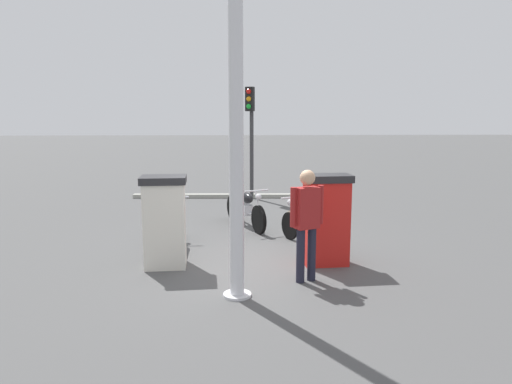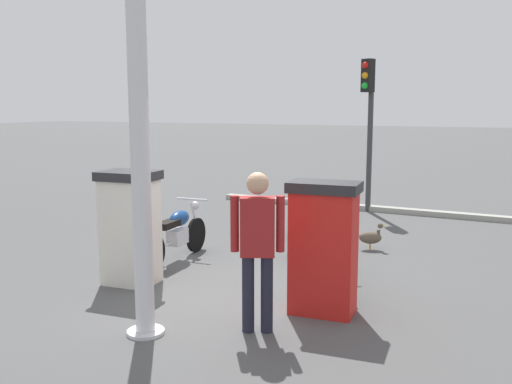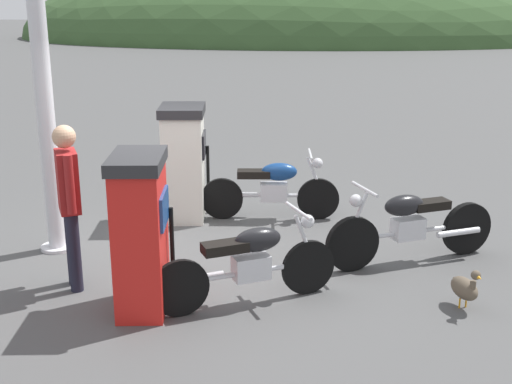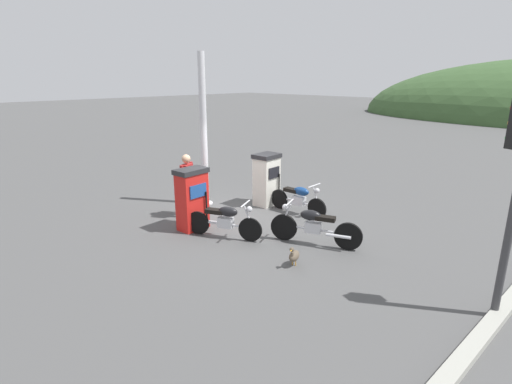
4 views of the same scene
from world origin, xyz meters
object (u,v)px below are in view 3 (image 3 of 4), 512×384
Objects in this scene: motorcycle_near_pump at (250,260)px; wandering_duck at (465,287)px; fuel_pump_near at (141,233)px; canopy_support_pole at (42,73)px; fuel_pump_far at (184,162)px; motorcycle_far_pump at (273,187)px; attendant_person at (69,196)px; motorcycle_extra at (410,225)px.

motorcycle_near_pump reaches higher than wandering_duck.
fuel_pump_near is 2.44m from canopy_support_pole.
motorcycle_near_pump is (1.03, -2.57, -0.32)m from fuel_pump_far.
fuel_pump_far is 0.83× the size of motorcycle_far_pump.
motorcycle_far_pump is (1.19, 0.03, -0.33)m from fuel_pump_far.
attendant_person is 3.75× the size of wandering_duck.
motorcycle_near_pump is at bearing -68.18° from fuel_pump_far.
attendant_person reaches higher than motorcycle_near_pump.
fuel_pump_near reaches higher than motorcycle_far_pump.
canopy_support_pole is at bearing 132.05° from fuel_pump_near.
fuel_pump_far is 1.24m from motorcycle_far_pump.
motorcycle_near_pump is 2.09m from motorcycle_extra.
fuel_pump_near is 0.88× the size of motorcycle_near_pump.
fuel_pump_far is 2.26m from canopy_support_pole.
fuel_pump_far is at bearing 140.59° from wandering_duck.
wandering_duck is at bearing -39.41° from fuel_pump_far.
motorcycle_far_pump is at bearing 137.58° from motorcycle_extra.
motorcycle_extra is at bearing 33.17° from motorcycle_near_pump.
fuel_pump_near is 3.09m from motorcycle_extra.
canopy_support_pole is (-1.38, -1.20, 1.33)m from fuel_pump_far.
wandering_duck is at bearing -53.26° from motorcycle_far_pump.
motorcycle_extra is at bearing 107.10° from wandering_duck.
fuel_pump_far is 3.35× the size of wandering_duck.
motorcycle_far_pump is at bearing 86.41° from motorcycle_near_pump.
fuel_pump_near reaches higher than motorcycle_extra.
fuel_pump_far reaches higher than motorcycle_extra.
attendant_person is (-3.60, -0.84, 0.55)m from motorcycle_extra.
fuel_pump_far reaches higher than motorcycle_far_pump.
motorcycle_near_pump is 0.41× the size of canopy_support_pole.
wandering_duck is (2.10, -0.01, -0.24)m from motorcycle_near_pump.
fuel_pump_far is at bearing 90.00° from fuel_pump_near.
fuel_pump_near is at bearing -154.85° from motorcycle_extra.
attendant_person is 0.40× the size of canopy_support_pole.
canopy_support_pole reaches higher than fuel_pump_far.
fuel_pump_near is 1.01× the size of fuel_pump_far.
motorcycle_far_pump is 2.15m from motorcycle_extra.
attendant_person is (-0.82, 0.46, 0.21)m from fuel_pump_near.
canopy_support_pole reaches higher than wandering_duck.
wandering_duck is (1.94, -2.60, -0.23)m from motorcycle_far_pump.
attendant_person is (-2.01, -2.29, 0.55)m from motorcycle_far_pump.
fuel_pump_near is at bearing -171.15° from motorcycle_near_pump.
fuel_pump_far is 0.89× the size of attendant_person.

